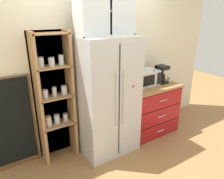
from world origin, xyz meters
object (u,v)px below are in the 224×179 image
Objects in this scene: refrigerator at (106,96)px; chalkboard_menu at (12,124)px; mug_cream at (169,79)px; bottle_cobalt at (153,79)px; microwave at (145,78)px; coffee_maker at (161,74)px.

refrigerator is 1.35× the size of chalkboard_menu.
chalkboard_menu is at bearing 172.86° from mug_cream.
refrigerator is 16.29× the size of mug_cream.
chalkboard_menu is (-2.20, 0.34, -0.35)m from bottle_cobalt.
chalkboard_menu is (-2.61, 0.33, -0.28)m from mug_cream.
microwave is 0.33m from coffee_maker.
mug_cream is 2.65m from chalkboard_menu.
coffee_maker reaches higher than mug_cream.
coffee_maker reaches higher than microwave.
microwave is 0.14m from bottle_cobalt.
microwave is at bearing 134.71° from bottle_cobalt.
bottle_cobalt reaches higher than mug_cream.
chalkboard_menu reaches higher than microwave.
microwave is 1.42× the size of coffee_maker.
coffee_maker is at bearing -7.24° from microwave.
bottle_cobalt is (-0.41, -0.01, 0.08)m from mug_cream.
bottle_cobalt reaches higher than microwave.
microwave is (0.81, 0.08, 0.14)m from refrigerator.
mug_cream is 0.08× the size of chalkboard_menu.
bottle_cobalt is (-0.23, -0.06, -0.04)m from coffee_maker.
chalkboard_menu reaches higher than bottle_cobalt.
refrigerator is at bearing 179.34° from mug_cream.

